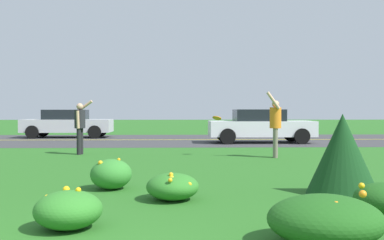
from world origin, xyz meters
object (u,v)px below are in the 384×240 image
frisbee_orange (217,118)px  car_silver_center_left (67,123)px  person_catcher_orange_shirt (275,123)px  person_thrower_dark_shirt (80,124)px  car_white_center_right (260,126)px

frisbee_orange → car_silver_center_left: (-6.94, 9.81, -0.42)m
person_catcher_orange_shirt → person_thrower_dark_shirt: bearing=168.9°
frisbee_orange → car_silver_center_left: car_silver_center_left is taller
person_thrower_dark_shirt → car_white_center_right: bearing=37.1°
frisbee_orange → car_white_center_right: bearing=67.0°
car_silver_center_left → person_thrower_dark_shirt: bearing=-74.1°
car_silver_center_left → frisbee_orange: bearing=-54.7°
frisbee_orange → car_silver_center_left: bearing=125.3°
car_silver_center_left → car_white_center_right: 10.22m
frisbee_orange → car_white_center_right: car_white_center_right is taller
person_catcher_orange_shirt → car_white_center_right: bearing=83.5°
person_catcher_orange_shirt → frisbee_orange: 1.79m
person_thrower_dark_shirt → car_silver_center_left: (-2.63, 9.23, -0.24)m
car_silver_center_left → car_white_center_right: (9.34, -4.16, 0.00)m
person_catcher_orange_shirt → car_white_center_right: 6.29m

